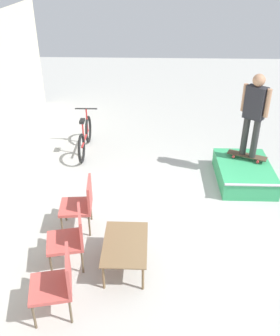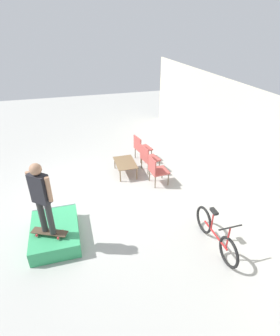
# 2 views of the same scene
# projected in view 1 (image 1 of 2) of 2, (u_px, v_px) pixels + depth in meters

# --- Properties ---
(ground_plane) EXTENTS (24.00, 24.00, 0.00)m
(ground_plane) POSITION_uv_depth(u_px,v_px,m) (209.00, 228.00, 6.35)
(ground_plane) COLOR #A8A8A3
(skate_ramp_box) EXTENTS (1.51, 1.06, 0.39)m
(skate_ramp_box) POSITION_uv_depth(u_px,v_px,m) (244.00, 173.00, 7.59)
(skate_ramp_box) COLOR #339E60
(skate_ramp_box) RESTS_ON ground_plane
(skateboard_on_ramp) EXTENTS (0.52, 0.80, 0.07)m
(skateboard_on_ramp) POSITION_uv_depth(u_px,v_px,m) (247.00, 155.00, 7.68)
(skateboard_on_ramp) COLOR #473828
(skateboard_on_ramp) RESTS_ON skate_ramp_box
(person_skater) EXTENTS (0.40, 0.46, 1.68)m
(person_skater) POSITION_uv_depth(u_px,v_px,m) (254.00, 110.00, 7.19)
(person_skater) COLOR #2D2D2D
(person_skater) RESTS_ON skateboard_on_ramp
(coffee_table) EXTENTS (1.00, 0.64, 0.43)m
(coffee_table) POSITION_uv_depth(u_px,v_px,m) (125.00, 245.00, 5.40)
(coffee_table) COLOR brown
(coffee_table) RESTS_ON ground_plane
(patio_chair_left) EXTENTS (0.62, 0.62, 0.92)m
(patio_chair_left) POSITION_uv_depth(u_px,v_px,m) (58.00, 281.00, 4.63)
(patio_chair_left) COLOR brown
(patio_chair_left) RESTS_ON ground_plane
(patio_chair_center) EXTENTS (0.62, 0.62, 0.92)m
(patio_chair_center) POSITION_uv_depth(u_px,v_px,m) (71.00, 236.00, 5.38)
(patio_chair_center) COLOR brown
(patio_chair_center) RESTS_ON ground_plane
(patio_chair_right) EXTENTS (0.57, 0.57, 0.92)m
(patio_chair_right) POSITION_uv_depth(u_px,v_px,m) (81.00, 203.00, 6.11)
(patio_chair_right) COLOR brown
(patio_chair_right) RESTS_ON ground_plane
(bicycle) EXTENTS (1.70, 0.52, 0.92)m
(bicycle) POSITION_uv_depth(u_px,v_px,m) (85.00, 137.00, 8.66)
(bicycle) COLOR black
(bicycle) RESTS_ON ground_plane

